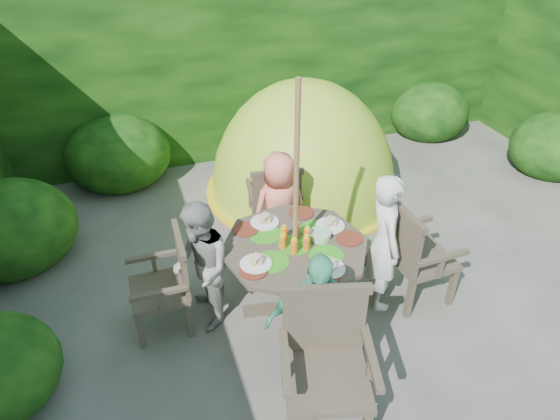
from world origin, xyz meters
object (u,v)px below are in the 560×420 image
object	(u,v)px
parasol_pole	(296,210)
garden_chair_left	(167,282)
child_front	(315,324)
dome_tent	(303,189)
garden_chair_front	(326,361)
patio_table	(295,255)
child_left	(201,267)
garden_chair_right	(414,253)
child_right	(384,242)
garden_chair_back	(275,202)
child_back	(279,208)

from	to	relation	value
parasol_pole	garden_chair_left	distance (m)	1.27
child_front	dome_tent	size ratio (longest dim) A/B	0.43
garden_chair_front	dome_tent	size ratio (longest dim) A/B	0.36
garden_chair_left	patio_table	bearing A→B (deg)	80.80
garden_chair_left	garden_chair_front	bearing A→B (deg)	36.70
garden_chair_front	child_left	distance (m)	1.36
garden_chair_right	child_front	world-z (taller)	child_front
child_right	dome_tent	distance (m)	2.21
garden_chair_left	child_front	xyz separation A→B (m)	(0.96, -0.97, 0.15)
garden_chair_back	child_front	bearing A→B (deg)	89.50
garden_chair_left	child_front	bearing A→B (deg)	44.98
child_back	child_front	world-z (taller)	child_front
garden_chair_left	child_left	bearing A→B (deg)	79.11
garden_chair_right	garden_chair_left	xyz separation A→B (m)	(-2.16, 0.37, -0.05)
garden_chair_right	child_front	bearing A→B (deg)	114.63
garden_chair_left	dome_tent	distance (m)	2.68
child_right	child_front	distance (m)	1.13
garden_chair_front	child_back	bearing A→B (deg)	96.77
parasol_pole	child_back	bearing A→B (deg)	81.07
parasol_pole	dome_tent	size ratio (longest dim) A/B	0.75
garden_chair_back	child_front	distance (m)	1.91
dome_tent	garden_chair_front	bearing A→B (deg)	-90.12
garden_chair_front	child_front	bearing A→B (deg)	98.55
child_front	dome_tent	xyz separation A→B (m)	(0.96, 2.77, -0.63)
garden_chair_right	child_front	xyz separation A→B (m)	(-1.20, -0.60, 0.10)
patio_table	child_front	xyz separation A→B (m)	(-0.13, -0.79, 0.00)
patio_table	child_right	xyz separation A→B (m)	(0.79, -0.12, 0.04)
patio_table	garden_chair_front	world-z (taller)	garden_chair_front
garden_chair_left	child_back	distance (m)	1.36
child_left	garden_chair_back	bearing A→B (deg)	135.69
garden_chair_back	child_front	size ratio (longest dim) A/B	0.72
patio_table	garden_chair_right	size ratio (longest dim) A/B	1.49
garden_chair_back	child_left	world-z (taller)	child_left
child_left	child_front	distance (m)	1.13
garden_chair_right	child_right	size ratio (longest dim) A/B	0.73
child_left	dome_tent	distance (m)	2.54
dome_tent	garden_chair_left	bearing A→B (deg)	-119.02
patio_table	dome_tent	bearing A→B (deg)	67.16
parasol_pole	child_left	world-z (taller)	parasol_pole
garden_chair_left	parasol_pole	bearing A→B (deg)	80.75
patio_table	garden_chair_left	distance (m)	1.12
dome_tent	patio_table	bearing A→B (deg)	-94.90
parasol_pole	child_left	size ratio (longest dim) A/B	1.80
child_right	patio_table	bearing A→B (deg)	91.33
garden_chair_right	garden_chair_front	size ratio (longest dim) A/B	0.94
garden_chair_front	child_right	size ratio (longest dim) A/B	0.78
garden_chair_left	dome_tent	xyz separation A→B (m)	(1.92, 1.80, -0.48)
garden_chair_front	child_front	world-z (taller)	child_front
garden_chair_right	patio_table	bearing A→B (deg)	78.10
parasol_pole	garden_chair_back	size ratio (longest dim) A/B	2.43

